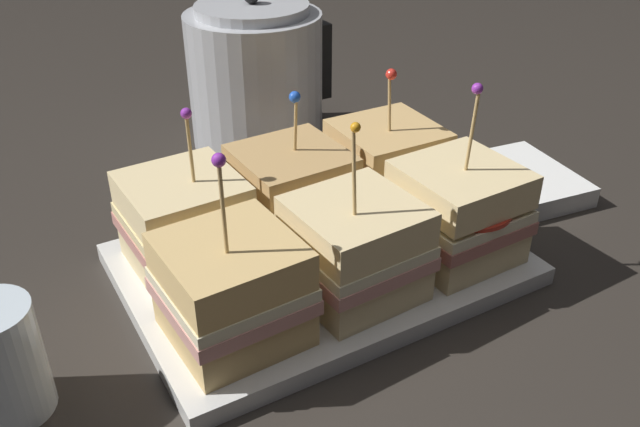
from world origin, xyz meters
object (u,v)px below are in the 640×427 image
object	(u,v)px
sandwich_front_left	(232,290)
kettle_steel	(256,76)
napkin_stack	(512,183)
sandwich_back_center	(289,192)
serving_platter	(320,264)
sandwich_front_center	(353,249)
sandwich_front_right	(458,212)
drinking_glass	(1,361)
sandwich_back_left	(185,222)
sandwich_back_right	(386,165)

from	to	relation	value
sandwich_front_left	kettle_steel	world-z (taller)	kettle_steel
kettle_steel	napkin_stack	size ratio (longest dim) A/B	1.33
napkin_stack	sandwich_back_center	bearing A→B (deg)	173.53
kettle_steel	serving_platter	bearing A→B (deg)	-104.90
sandwich_front_center	kettle_steel	xyz separation A→B (m)	(0.08, 0.37, 0.03)
sandwich_front_right	kettle_steel	xyz separation A→B (m)	(-0.03, 0.37, 0.03)
kettle_steel	sandwich_back_center	bearing A→B (deg)	-108.57
drinking_glass	kettle_steel	bearing A→B (deg)	42.79
serving_platter	sandwich_front_left	world-z (taller)	sandwich_front_left
sandwich_back_center	napkin_stack	size ratio (longest dim) A/B	0.98
sandwich_back_center	drinking_glass	bearing A→B (deg)	-162.18
serving_platter	sandwich_front_center	distance (m)	0.08
napkin_stack	drinking_glass	bearing A→B (deg)	-173.89
sandwich_front_center	sandwich_back_left	world-z (taller)	sandwich_front_center
sandwich_back_left	kettle_steel	bearing A→B (deg)	52.33
sandwich_front_right	sandwich_back_left	distance (m)	0.26
sandwich_front_left	sandwich_back_center	xyz separation A→B (m)	(0.11, 0.12, -0.00)
serving_platter	sandwich_front_right	world-z (taller)	sandwich_front_right
sandwich_front_left	sandwich_back_right	bearing A→B (deg)	26.87
napkin_stack	sandwich_front_center	bearing A→B (deg)	-162.92
sandwich_back_right	drinking_glass	xyz separation A→B (m)	(-0.41, -0.09, -0.02)
sandwich_back_right	kettle_steel	size ratio (longest dim) A/B	0.76
sandwich_back_center	kettle_steel	bearing A→B (deg)	71.43
sandwich_front_center	sandwich_back_left	distance (m)	0.16
serving_platter	sandwich_back_center	bearing A→B (deg)	92.54
sandwich_front_left	sandwich_back_left	bearing A→B (deg)	88.19
sandwich_back_right	drinking_glass	distance (m)	0.42
serving_platter	sandwich_front_right	size ratio (longest dim) A/B	2.09
sandwich_back_center	kettle_steel	size ratio (longest dim) A/B	0.73
sandwich_front_right	sandwich_back_right	distance (m)	0.12
serving_platter	sandwich_front_right	xyz separation A→B (m)	(0.12, -0.06, 0.06)
sandwich_back_right	drinking_glass	size ratio (longest dim) A/B	1.62
sandwich_front_right	sandwich_back_right	size ratio (longest dim) A/B	1.14
sandwich_back_left	sandwich_front_center	bearing A→B (deg)	-46.31
sandwich_back_right	sandwich_front_left	bearing A→B (deg)	-153.13
serving_platter	sandwich_front_left	size ratio (longest dim) A/B	2.14
sandwich_front_right	sandwich_back_left	bearing A→B (deg)	153.16
sandwich_back_left	drinking_glass	xyz separation A→B (m)	(-0.18, -0.09, -0.02)
sandwich_front_left	sandwich_front_right	size ratio (longest dim) A/B	0.97
sandwich_back_center	kettle_steel	distance (m)	0.27
sandwich_front_right	kettle_steel	world-z (taller)	kettle_steel
sandwich_front_left	kettle_steel	size ratio (longest dim) A/B	0.84
sandwich_front_right	sandwich_back_center	bearing A→B (deg)	135.57
sandwich_back_right	napkin_stack	world-z (taller)	sandwich_back_right
sandwich_front_left	drinking_glass	xyz separation A→B (m)	(-0.17, 0.02, -0.02)
drinking_glass	sandwich_back_left	bearing A→B (deg)	27.42
napkin_stack	sandwich_back_left	bearing A→B (deg)	175.42
sandwich_front_left	sandwich_back_center	world-z (taller)	sandwich_front_left
kettle_steel	drinking_glass	distance (m)	0.51
sandwich_back_left	sandwich_back_center	distance (m)	0.11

